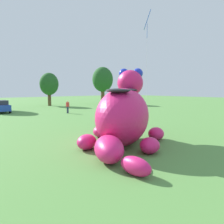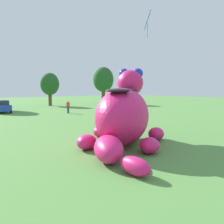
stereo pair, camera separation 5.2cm
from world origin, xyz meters
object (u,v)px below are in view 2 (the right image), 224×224
(car_blue, at_px, (2,107))
(spectator_near_inflatable, at_px, (68,107))
(giant_inflatable_creature, at_px, (123,116))
(tethered_flying_kite, at_px, (148,22))

(car_blue, bearing_deg, spectator_near_inflatable, -44.06)
(spectator_near_inflatable, bearing_deg, car_blue, 135.94)
(giant_inflatable_creature, relative_size, tethered_flying_kite, 0.81)
(giant_inflatable_creature, xyz_separation_m, spectator_near_inflatable, (6.65, 17.67, -0.87))
(spectator_near_inflatable, xyz_separation_m, tethered_flying_kite, (-0.20, -13.90, 8.15))
(spectator_near_inflatable, bearing_deg, giant_inflatable_creature, -110.62)
(tethered_flying_kite, bearing_deg, car_blue, 107.53)
(tethered_flying_kite, bearing_deg, spectator_near_inflatable, 89.17)
(tethered_flying_kite, bearing_deg, giant_inflatable_creature, -149.68)
(giant_inflatable_creature, height_order, tethered_flying_kite, tethered_flying_kite)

